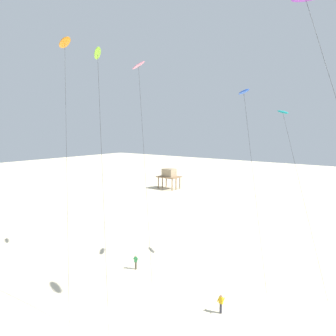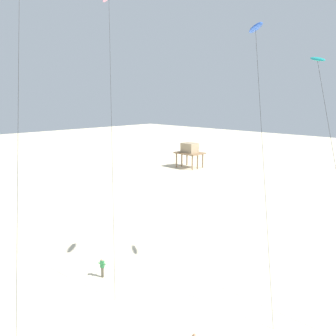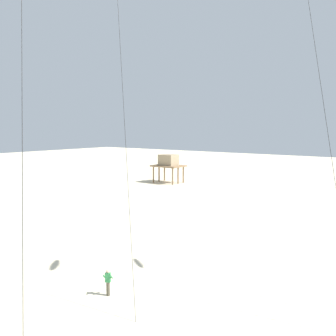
{
  "view_description": "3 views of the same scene",
  "coord_description": "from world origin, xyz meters",
  "px_view_note": "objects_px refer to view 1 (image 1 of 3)",
  "views": [
    {
      "loc": [
        19.33,
        -16.55,
        15.83
      ],
      "look_at": [
        -1.93,
        11.55,
        11.42
      ],
      "focal_mm": 34.2,
      "sensor_mm": 36.0,
      "label": 1
    },
    {
      "loc": [
        18.98,
        -7.14,
        14.9
      ],
      "look_at": [
        1.0,
        11.14,
        9.78
      ],
      "focal_mm": 38.1,
      "sensor_mm": 36.0,
      "label": 2
    },
    {
      "loc": [
        12.57,
        -7.47,
        10.58
      ],
      "look_at": [
        -3.27,
        13.54,
        7.7
      ],
      "focal_mm": 41.06,
      "sensor_mm": 36.0,
      "label": 3
    }
  ],
  "objects_px": {
    "kite_blue": "(244,94)",
    "kite_flyer_middle": "(136,262)",
    "kite_purple": "(308,4)",
    "kite_pink": "(139,68)",
    "kite_orange": "(65,45)",
    "kite_flyer_nearest": "(221,303)",
    "kite_teal": "(284,116)",
    "stilt_house": "(169,174)",
    "kite_lime": "(98,58)"
  },
  "relations": [
    {
      "from": "kite_orange",
      "to": "kite_lime",
      "type": "bearing_deg",
      "value": -7.89
    },
    {
      "from": "kite_flyer_nearest",
      "to": "stilt_house",
      "type": "distance_m",
      "value": 57.16
    },
    {
      "from": "kite_orange",
      "to": "kite_flyer_middle",
      "type": "bearing_deg",
      "value": 46.77
    },
    {
      "from": "kite_lime",
      "to": "stilt_house",
      "type": "xyz_separation_m",
      "value": [
        -27.18,
        46.65,
        -18.12
      ]
    },
    {
      "from": "kite_flyer_nearest",
      "to": "kite_teal",
      "type": "bearing_deg",
      "value": 87.21
    },
    {
      "from": "kite_lime",
      "to": "kite_flyer_middle",
      "type": "xyz_separation_m",
      "value": [
        -1.16,
        5.77,
        -21.07
      ]
    },
    {
      "from": "kite_lime",
      "to": "kite_flyer_nearest",
      "type": "bearing_deg",
      "value": 19.88
    },
    {
      "from": "kite_teal",
      "to": "stilt_house",
      "type": "height_order",
      "value": "kite_teal"
    },
    {
      "from": "kite_flyer_nearest",
      "to": "kite_orange",
      "type": "bearing_deg",
      "value": -169.58
    },
    {
      "from": "kite_purple",
      "to": "kite_teal",
      "type": "bearing_deg",
      "value": 113.41
    },
    {
      "from": "kite_teal",
      "to": "kite_flyer_middle",
      "type": "bearing_deg",
      "value": -138.74
    },
    {
      "from": "kite_flyer_middle",
      "to": "kite_pink",
      "type": "bearing_deg",
      "value": 123.11
    },
    {
      "from": "kite_flyer_nearest",
      "to": "stilt_house",
      "type": "xyz_separation_m",
      "value": [
        -37.74,
        42.83,
        2.95
      ]
    },
    {
      "from": "kite_orange",
      "to": "kite_flyer_nearest",
      "type": "height_order",
      "value": "kite_orange"
    },
    {
      "from": "kite_orange",
      "to": "kite_flyer_middle",
      "type": "distance_m",
      "value": 24.18
    },
    {
      "from": "kite_lime",
      "to": "kite_purple",
      "type": "relative_size",
      "value": 0.9
    },
    {
      "from": "kite_lime",
      "to": "stilt_house",
      "type": "bearing_deg",
      "value": 120.22
    },
    {
      "from": "kite_blue",
      "to": "kite_flyer_middle",
      "type": "bearing_deg",
      "value": -140.83
    },
    {
      "from": "kite_teal",
      "to": "kite_orange",
      "type": "relative_size",
      "value": 0.72
    },
    {
      "from": "kite_orange",
      "to": "kite_purple",
      "type": "height_order",
      "value": "kite_purple"
    },
    {
      "from": "kite_pink",
      "to": "kite_blue",
      "type": "relative_size",
      "value": 1.17
    },
    {
      "from": "kite_pink",
      "to": "kite_teal",
      "type": "bearing_deg",
      "value": 28.85
    },
    {
      "from": "kite_lime",
      "to": "kite_purple",
      "type": "height_order",
      "value": "kite_purple"
    },
    {
      "from": "kite_teal",
      "to": "kite_blue",
      "type": "distance_m",
      "value": 5.25
    },
    {
      "from": "kite_teal",
      "to": "kite_purple",
      "type": "xyz_separation_m",
      "value": [
        4.76,
        -10.99,
        7.45
      ]
    },
    {
      "from": "kite_lime",
      "to": "kite_blue",
      "type": "height_order",
      "value": "kite_lime"
    },
    {
      "from": "kite_purple",
      "to": "stilt_house",
      "type": "distance_m",
      "value": 63.04
    },
    {
      "from": "kite_teal",
      "to": "kite_flyer_middle",
      "type": "distance_m",
      "value": 23.11
    },
    {
      "from": "kite_orange",
      "to": "kite_blue",
      "type": "bearing_deg",
      "value": 41.95
    },
    {
      "from": "kite_blue",
      "to": "kite_flyer_nearest",
      "type": "relative_size",
      "value": 12.02
    },
    {
      "from": "kite_lime",
      "to": "stilt_house",
      "type": "relative_size",
      "value": 4.1
    },
    {
      "from": "kite_blue",
      "to": "kite_flyer_nearest",
      "type": "xyz_separation_m",
      "value": [
        2.61,
        -9.37,
        -18.6
      ]
    },
    {
      "from": "kite_orange",
      "to": "kite_purple",
      "type": "relative_size",
      "value": 0.98
    },
    {
      "from": "kite_lime",
      "to": "kite_teal",
      "type": "bearing_deg",
      "value": 56.02
    },
    {
      "from": "stilt_house",
      "to": "kite_teal",
      "type": "bearing_deg",
      "value": -38.07
    },
    {
      "from": "kite_teal",
      "to": "kite_pink",
      "type": "bearing_deg",
      "value": -151.15
    },
    {
      "from": "kite_blue",
      "to": "kite_flyer_middle",
      "type": "distance_m",
      "value": 22.0
    },
    {
      "from": "kite_pink",
      "to": "kite_blue",
      "type": "bearing_deg",
      "value": 21.98
    },
    {
      "from": "kite_lime",
      "to": "kite_flyer_nearest",
      "type": "distance_m",
      "value": 23.88
    },
    {
      "from": "kite_blue",
      "to": "kite_lime",
      "type": "bearing_deg",
      "value": -121.1
    },
    {
      "from": "kite_flyer_nearest",
      "to": "kite_flyer_middle",
      "type": "bearing_deg",
      "value": 170.57
    },
    {
      "from": "kite_orange",
      "to": "stilt_house",
      "type": "distance_m",
      "value": 54.48
    },
    {
      "from": "kite_blue",
      "to": "stilt_house",
      "type": "distance_m",
      "value": 50.97
    },
    {
      "from": "kite_flyer_nearest",
      "to": "stilt_house",
      "type": "bearing_deg",
      "value": 131.39
    },
    {
      "from": "kite_teal",
      "to": "kite_flyer_nearest",
      "type": "relative_size",
      "value": 10.75
    },
    {
      "from": "kite_orange",
      "to": "kite_flyer_middle",
      "type": "relative_size",
      "value": 14.87
    },
    {
      "from": "kite_purple",
      "to": "kite_blue",
      "type": "distance_m",
      "value": 12.14
    },
    {
      "from": "kite_orange",
      "to": "stilt_house",
      "type": "bearing_deg",
      "value": 114.98
    },
    {
      "from": "kite_lime",
      "to": "kite_orange",
      "type": "distance_m",
      "value": 6.25
    },
    {
      "from": "kite_teal",
      "to": "kite_orange",
      "type": "xyz_separation_m",
      "value": [
        -17.01,
        -15.79,
        6.95
      ]
    }
  ]
}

